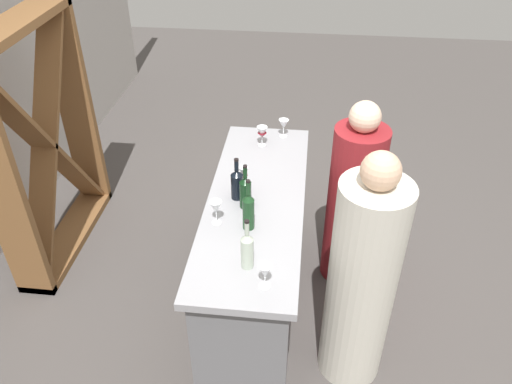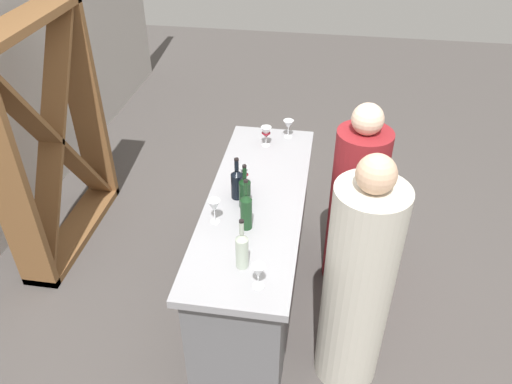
# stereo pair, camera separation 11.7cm
# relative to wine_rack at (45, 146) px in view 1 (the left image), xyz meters

# --- Properties ---
(ground_plane) EXTENTS (12.00, 12.00, 0.00)m
(ground_plane) POSITION_rel_wine_rack_xyz_m (-0.47, -1.65, -0.92)
(ground_plane) COLOR #4C4744
(bar_counter) EXTENTS (1.87, 0.62, 0.92)m
(bar_counter) POSITION_rel_wine_rack_xyz_m (-0.47, -1.65, -0.46)
(bar_counter) COLOR slate
(bar_counter) RESTS_ON ground
(wine_rack) EXTENTS (1.27, 0.28, 1.85)m
(wine_rack) POSITION_rel_wine_rack_xyz_m (0.00, 0.00, 0.00)
(wine_rack) COLOR brown
(wine_rack) RESTS_ON ground
(wine_bottle_leftmost_clear_pale) EXTENTS (0.07, 0.07, 0.32)m
(wine_bottle_leftmost_clear_pale) POSITION_rel_wine_rack_xyz_m (-1.09, -1.67, 0.12)
(wine_bottle_leftmost_clear_pale) COLOR #B7C6B2
(wine_bottle_leftmost_clear_pale) RESTS_ON bar_counter
(wine_bottle_second_left_olive_green) EXTENTS (0.07, 0.07, 0.34)m
(wine_bottle_second_left_olive_green) POSITION_rel_wine_rack_xyz_m (-0.77, -1.64, 0.13)
(wine_bottle_second_left_olive_green) COLOR #193D1E
(wine_bottle_second_left_olive_green) RESTS_ON bar_counter
(wine_bottle_center_dark_green) EXTENTS (0.07, 0.07, 0.31)m
(wine_bottle_center_dark_green) POSITION_rel_wine_rack_xyz_m (-0.56, -1.59, 0.11)
(wine_bottle_center_dark_green) COLOR black
(wine_bottle_center_dark_green) RESTS_ON bar_counter
(wine_bottle_second_right_near_black) EXTENTS (0.08, 0.08, 0.29)m
(wine_bottle_second_right_near_black) POSITION_rel_wine_rack_xyz_m (-0.48, -1.53, 0.11)
(wine_bottle_second_right_near_black) COLOR black
(wine_bottle_second_right_near_black) RESTS_ON bar_counter
(wine_glass_near_left) EXTENTS (0.07, 0.07, 0.15)m
(wine_glass_near_left) POSITION_rel_wine_rack_xyz_m (-1.23, -1.78, 0.10)
(wine_glass_near_left) COLOR white
(wine_glass_near_left) RESTS_ON bar_counter
(wine_glass_near_center) EXTENTS (0.08, 0.08, 0.14)m
(wine_glass_near_center) POSITION_rel_wine_rack_xyz_m (0.35, -1.77, 0.10)
(wine_glass_near_center) COLOR white
(wine_glass_near_center) RESTS_ON bar_counter
(wine_glass_near_right) EXTENTS (0.08, 0.08, 0.16)m
(wine_glass_near_right) POSITION_rel_wine_rack_xyz_m (0.20, -1.62, 0.10)
(wine_glass_near_right) COLOR white
(wine_glass_near_right) RESTS_ON bar_counter
(wine_glass_far_left) EXTENTS (0.06, 0.06, 0.18)m
(wine_glass_far_left) POSITION_rel_wine_rack_xyz_m (-0.39, -1.56, 0.12)
(wine_glass_far_left) COLOR white
(wine_glass_far_left) RESTS_ON bar_counter
(wine_glass_far_center) EXTENTS (0.07, 0.07, 0.16)m
(wine_glass_far_center) POSITION_rel_wine_rack_xyz_m (-0.75, -1.44, 0.11)
(wine_glass_far_center) COLOR white
(wine_glass_far_center) RESTS_ON bar_counter
(person_left_guest) EXTENTS (0.41, 0.41, 1.62)m
(person_left_guest) POSITION_rel_wine_rack_xyz_m (-0.98, -2.32, -0.18)
(person_left_guest) COLOR beige
(person_left_guest) RESTS_ON ground
(person_center_guest) EXTENTS (0.42, 0.42, 1.47)m
(person_center_guest) POSITION_rel_wine_rack_xyz_m (-0.11, -2.31, -0.26)
(person_center_guest) COLOR maroon
(person_center_guest) RESTS_ON ground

